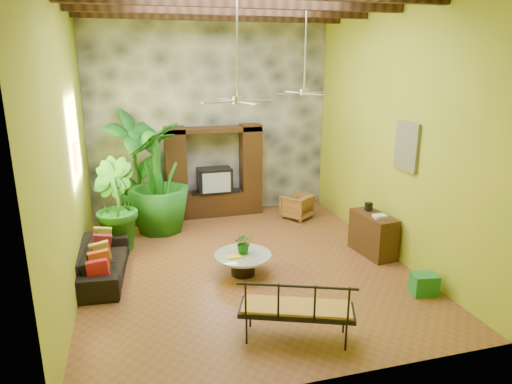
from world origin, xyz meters
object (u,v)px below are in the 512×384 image
object	(u,v)px
entertainment_center	(214,178)
tall_plant_b	(114,205)
ceiling_fan_back	(304,82)
iron_bench	(299,307)
green_bin	(424,284)
tall_plant_c	(158,178)
side_console	(373,234)
sofa	(101,261)
coffee_table	(243,261)
ceiling_fan_front	(238,88)
tall_plant_a	(137,168)
wicker_armchair	(297,206)

from	to	relation	value
entertainment_center	tall_plant_b	xyz separation A→B (m)	(-2.41, -1.60, -0.01)
ceiling_fan_back	iron_bench	distance (m)	5.02
tall_plant_b	green_bin	world-z (taller)	tall_plant_b
tall_plant_c	side_console	xyz separation A→B (m)	(4.08, -2.52, -0.84)
tall_plant_c	sofa	bearing A→B (deg)	-119.69
tall_plant_c	iron_bench	bearing A→B (deg)	-72.79
coffee_table	iron_bench	distance (m)	2.28
sofa	coffee_table	distance (m)	2.59
entertainment_center	ceiling_fan_front	size ratio (longest dim) A/B	1.29
coffee_table	ceiling_fan_front	bearing A→B (deg)	-165.74
side_console	tall_plant_a	bearing A→B (deg)	138.77
tall_plant_b	ceiling_fan_back	bearing A→B (deg)	-4.78
wicker_armchair	tall_plant_b	world-z (taller)	tall_plant_b
sofa	wicker_armchair	xyz separation A→B (m)	(4.59, 2.13, 0.00)
ceiling_fan_front	wicker_armchair	bearing A→B (deg)	51.88
iron_bench	tall_plant_a	bearing A→B (deg)	131.47
tall_plant_a	tall_plant_b	distance (m)	1.55
entertainment_center	wicker_armchair	size ratio (longest dim) A/B	3.55
iron_bench	green_bin	bearing A→B (deg)	37.23
wicker_armchair	sofa	bearing A→B (deg)	-11.09
ceiling_fan_front	side_console	distance (m)	4.13
iron_bench	green_bin	xyz separation A→B (m)	(2.54, 0.70, -0.35)
wicker_armchair	coffee_table	world-z (taller)	wicker_armchair
tall_plant_c	coffee_table	size ratio (longest dim) A/B	2.40
sofa	tall_plant_b	size ratio (longest dim) A/B	1.09
tall_plant_a	tall_plant_b	bearing A→B (deg)	-110.29
entertainment_center	green_bin	size ratio (longest dim) A/B	5.76
entertainment_center	wicker_armchair	bearing A→B (deg)	-22.50
wicker_armchair	tall_plant_b	xyz separation A→B (m)	(-4.35, -0.80, 0.65)
ceiling_fan_front	tall_plant_a	xyz separation A→B (m)	(-1.69, 3.33, -2.01)
tall_plant_a	green_bin	size ratio (longest dim) A/B	6.67
ceiling_fan_back	iron_bench	xyz separation A→B (m)	(-1.49, -3.84, -2.87)
green_bin	entertainment_center	bearing A→B (deg)	117.61
wicker_armchair	ceiling_fan_front	bearing A→B (deg)	15.96
side_console	tall_plant_b	bearing A→B (deg)	154.45
tall_plant_a	tall_plant_b	world-z (taller)	tall_plant_a
entertainment_center	wicker_armchair	distance (m)	2.20
ceiling_fan_front	wicker_armchair	distance (m)	4.65
side_console	iron_bench	bearing A→B (deg)	-142.80
ceiling_fan_front	tall_plant_c	size ratio (longest dim) A/B	0.73
entertainment_center	tall_plant_a	size ratio (longest dim) A/B	0.86
ceiling_fan_front	tall_plant_c	distance (m)	3.68
ceiling_fan_back	sofa	distance (m)	5.35
coffee_table	iron_bench	bearing A→B (deg)	-83.91
ceiling_fan_front	tall_plant_a	distance (m)	4.24
tall_plant_c	green_bin	xyz separation A→B (m)	(4.08, -4.27, -1.09)
ceiling_fan_back	coffee_table	distance (m)	3.92
coffee_table	tall_plant_c	bearing A→B (deg)	115.53
coffee_table	iron_bench	xyz separation A→B (m)	(0.24, -2.25, 0.28)
ceiling_fan_back	tall_plant_c	xyz separation A→B (m)	(-3.03, 1.14, -2.13)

